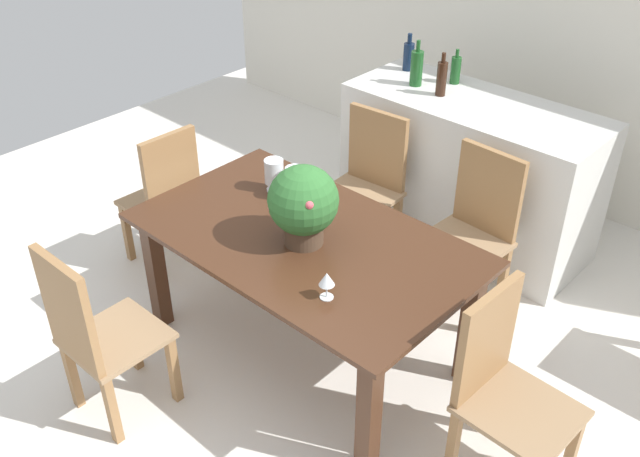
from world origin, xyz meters
TOP-DOWN VIEW (x-y plane):
  - ground_plane at (0.00, 0.00)m, footprint 7.04×7.04m
  - back_wall at (0.00, 2.60)m, footprint 6.40×0.10m
  - dining_table at (0.00, 0.08)m, footprint 1.78×1.04m
  - chair_foot_end at (1.18, 0.08)m, footprint 0.49×0.45m
  - chair_head_end at (-1.20, 0.08)m, footprint 0.41×0.43m
  - chair_far_left at (-0.41, 1.10)m, footprint 0.49×0.46m
  - chair_near_left at (-0.40, -0.95)m, footprint 0.42×0.44m
  - chair_far_right at (0.41, 1.10)m, footprint 0.48×0.45m
  - flower_centerpiece at (0.03, 0.04)m, footprint 0.35×0.35m
  - crystal_vase_left at (-0.30, 0.31)m, footprint 0.10×0.10m
  - crystal_vase_center_near at (-0.45, 0.30)m, footprint 0.11×0.11m
  - wine_glass at (0.41, -0.21)m, footprint 0.07×0.07m
  - kitchen_counter at (-0.01, 1.67)m, footprint 1.68×0.69m
  - wine_bottle_dark at (-0.25, 1.61)m, footprint 0.07×0.07m
  - wine_bottle_clear at (-0.30, 1.85)m, footprint 0.07×0.07m
  - wine_bottle_green at (-0.67, 1.83)m, footprint 0.07×0.07m
  - wine_bottle_tall at (-0.47, 1.64)m, footprint 0.08×0.08m

SIDE VIEW (x-z plane):
  - ground_plane at x=0.00m, z-range 0.00..0.00m
  - kitchen_counter at x=-0.01m, z-range 0.00..0.99m
  - chair_foot_end at x=1.18m, z-range 0.04..1.02m
  - chair_head_end at x=-1.20m, z-range 0.04..1.02m
  - chair_far_left at x=-0.41m, z-range 0.05..1.01m
  - chair_far_right at x=0.41m, z-range 0.05..1.02m
  - chair_near_left at x=-0.40m, z-range 0.04..1.05m
  - dining_table at x=0.00m, z-range 0.25..1.02m
  - wine_glass at x=0.41m, z-range 0.79..0.93m
  - crystal_vase_center_near at x=-0.45m, z-range 0.78..0.97m
  - crystal_vase_left at x=-0.30m, z-range 0.78..0.98m
  - flower_centerpiece at x=0.03m, z-range 0.78..1.20m
  - wine_bottle_clear at x=-0.30m, z-range 0.97..1.20m
  - wine_bottle_green at x=-0.67m, z-range 0.96..1.22m
  - wine_bottle_dark at x=-0.25m, z-range 0.96..1.24m
  - wine_bottle_tall at x=-0.47m, z-range 0.96..1.26m
  - back_wall at x=0.00m, z-range 0.00..2.60m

